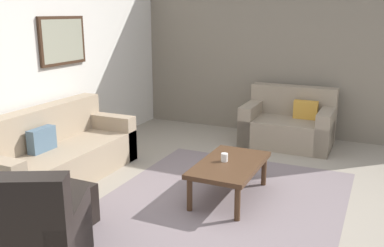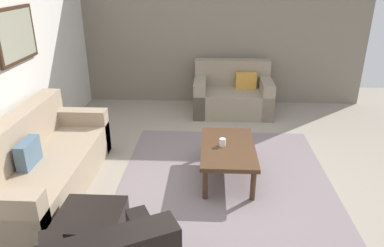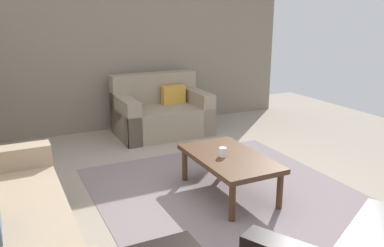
% 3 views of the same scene
% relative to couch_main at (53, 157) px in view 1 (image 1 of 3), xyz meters
% --- Properties ---
extents(ground_plane, '(8.00, 8.00, 0.00)m').
position_rel_couch_main_xyz_m(ground_plane, '(0.26, -2.12, -0.30)').
color(ground_plane, gray).
extents(rear_partition, '(6.00, 0.12, 2.80)m').
position_rel_couch_main_xyz_m(rear_partition, '(0.26, 0.48, 1.10)').
color(rear_partition, silver).
rests_on(rear_partition, ground_plane).
extents(stone_feature_panel, '(0.12, 5.20, 2.80)m').
position_rel_couch_main_xyz_m(stone_feature_panel, '(3.26, -2.12, 1.10)').
color(stone_feature_panel, slate).
rests_on(stone_feature_panel, ground_plane).
extents(area_rug, '(2.94, 2.52, 0.01)m').
position_rel_couch_main_xyz_m(area_rug, '(0.26, -2.12, -0.30)').
color(area_rug, slate).
rests_on(area_rug, ground_plane).
extents(couch_main, '(2.18, 0.86, 0.88)m').
position_rel_couch_main_xyz_m(couch_main, '(0.00, 0.00, 0.00)').
color(couch_main, gray).
rests_on(couch_main, ground_plane).
extents(couch_loveseat, '(0.90, 1.34, 0.88)m').
position_rel_couch_main_xyz_m(couch_loveseat, '(2.70, -2.31, -0.00)').
color(couch_loveseat, gray).
rests_on(couch_loveseat, ground_plane).
extents(armchair_leather, '(1.08, 1.08, 0.95)m').
position_rel_couch_main_xyz_m(armchair_leather, '(-1.66, -1.26, 0.01)').
color(armchair_leather, black).
rests_on(armchair_leather, ground_plane).
extents(ottoman, '(0.56, 0.56, 0.40)m').
position_rel_couch_main_xyz_m(ottoman, '(-0.92, -0.89, -0.10)').
color(ottoman, black).
rests_on(ottoman, ground_plane).
extents(coffee_table, '(1.10, 0.64, 0.41)m').
position_rel_couch_main_xyz_m(coffee_table, '(0.42, -2.14, 0.06)').
color(coffee_table, '#472D1C').
rests_on(coffee_table, ground_plane).
extents(cup, '(0.08, 0.08, 0.09)m').
position_rel_couch_main_xyz_m(cup, '(0.43, -2.07, 0.16)').
color(cup, white).
rests_on(cup, coffee_table).
extents(framed_artwork, '(0.85, 0.04, 0.64)m').
position_rel_couch_main_xyz_m(framed_artwork, '(0.78, 0.39, 1.34)').
color(framed_artwork, '#382316').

